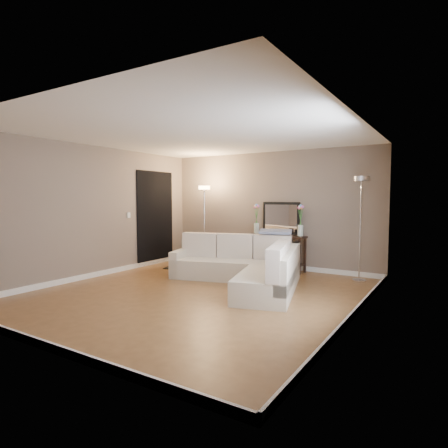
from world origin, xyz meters
The scene contains 23 objects.
floor centered at (0.00, 0.00, -0.01)m, with size 5.00×5.50×0.01m, color brown.
ceiling centered at (0.00, 0.00, 2.60)m, with size 5.00×5.50×0.01m, color white.
wall_back centered at (0.00, 2.76, 1.30)m, with size 5.00×0.02×2.60m, color #79695D.
wall_front centered at (0.00, -2.76, 1.30)m, with size 5.00×0.02×2.60m, color #79695D.
wall_left centered at (-2.51, 0.00, 1.30)m, with size 0.02×5.50×2.60m, color #79695D.
wall_right centered at (2.51, 0.00, 1.30)m, with size 0.02×5.50×2.60m, color #79695D.
baseboard_back centered at (0.00, 2.73, 0.05)m, with size 5.00×0.03×0.10m, color white.
baseboard_front centered at (0.00, -2.73, 0.05)m, with size 5.00×0.03×0.10m, color white.
baseboard_left centered at (-2.48, 0.00, 0.05)m, with size 0.03×5.50×0.10m, color white.
baseboard_right centered at (2.48, 0.00, 0.05)m, with size 0.03×5.50×0.10m, color white.
doorway centered at (-2.48, 1.70, 1.10)m, with size 0.02×1.20×2.20m, color black.
switch_plate centered at (-2.48, 0.85, 1.20)m, with size 0.02×0.08×0.12m, color white.
sectional_sofa centered at (0.36, 1.03, 0.32)m, with size 2.98×2.47×0.86m.
throw_blanket centered at (0.60, 1.73, 0.92)m, with size 0.62×0.35×0.05m, color slate.
console_table centered at (0.24, 2.48, 0.43)m, with size 1.27×0.42×0.77m.
leaning_mirror centered at (0.33, 2.64, 1.14)m, with size 0.89×0.10×0.69m.
table_decor centered at (0.32, 2.44, 0.82)m, with size 0.53×0.13×0.13m.
flower_vase_left centered at (-0.21, 2.51, 1.06)m, with size 0.15×0.12×0.66m.
flower_vase_right centered at (0.85, 2.44, 1.06)m, with size 0.15×0.12×0.66m.
floor_lamp_lit centered at (-1.44, 2.24, 1.31)m, with size 0.33×0.33×1.85m.
floor_lamp_unlit centered at (2.07, 2.31, 1.40)m, with size 0.33×0.33×1.98m.
charcoal_rug centered at (-1.44, 1.88, 0.01)m, with size 1.21×0.91×0.02m, color black.
black_bag centered at (-1.61, 1.72, 0.12)m, with size 0.34×0.24×0.22m, color black.
Camera 1 is at (3.59, -4.96, 1.57)m, focal length 30.00 mm.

